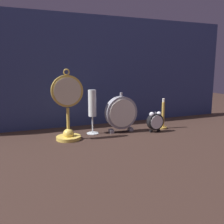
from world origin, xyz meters
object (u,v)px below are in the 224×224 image
champagne_flute (92,107)px  brass_candlestick (163,118)px  alarm_clock_twin_bell (155,121)px  mantel_clock_silver (121,113)px  pocket_watch_on_stand (68,111)px

champagne_flute → brass_candlestick: 0.40m
alarm_clock_twin_bell → champagne_flute: (-0.31, 0.09, 0.08)m
alarm_clock_twin_bell → mantel_clock_silver: 0.18m
champagne_flute → brass_candlestick: champagne_flute is taller
pocket_watch_on_stand → alarm_clock_twin_bell: 0.46m
mantel_clock_silver → pocket_watch_on_stand: bearing=-173.4°
pocket_watch_on_stand → brass_candlestick: 0.53m
mantel_clock_silver → champagne_flute: champagne_flute is taller
brass_candlestick → pocket_watch_on_stand: bearing=-178.6°
alarm_clock_twin_bell → brass_candlestick: 0.09m
pocket_watch_on_stand → champagne_flute: (0.14, 0.06, 0.01)m
pocket_watch_on_stand → mantel_clock_silver: pocket_watch_on_stand is taller
alarm_clock_twin_bell → mantel_clock_silver: size_ratio=0.52×
pocket_watch_on_stand → champagne_flute: pocket_watch_on_stand is taller
champagne_flute → mantel_clock_silver: bearing=-9.5°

